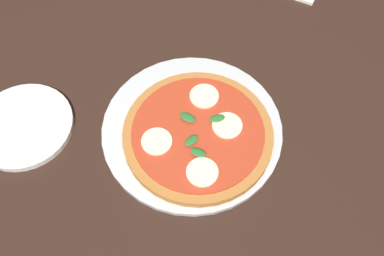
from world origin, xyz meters
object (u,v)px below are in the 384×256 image
(dining_table, at_px, (167,118))
(serving_tray, at_px, (192,129))
(pizza, at_px, (198,134))
(plate_white, at_px, (24,126))

(dining_table, xyz_separation_m, serving_tray, (0.09, 0.06, 0.10))
(dining_table, relative_size, serving_tray, 3.29)
(pizza, bearing_deg, dining_table, -148.85)
(serving_tray, relative_size, plate_white, 1.81)
(pizza, bearing_deg, serving_tray, -152.71)
(serving_tray, bearing_deg, dining_table, -147.96)
(serving_tray, xyz_separation_m, pizza, (0.02, 0.01, 0.02))
(dining_table, distance_m, plate_white, 0.32)
(serving_tray, height_order, pizza, pizza)
(dining_table, distance_m, serving_tray, 0.15)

